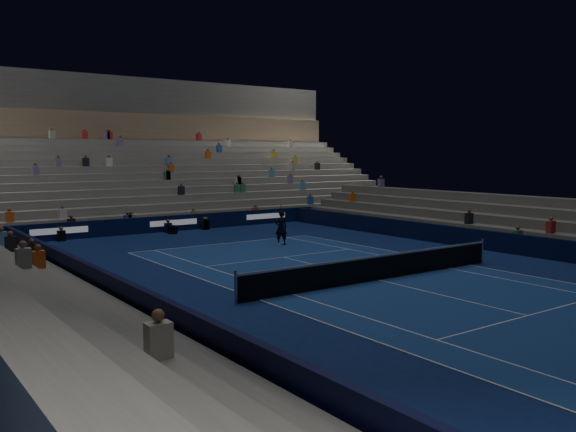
# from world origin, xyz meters

# --- Properties ---
(ground) EXTENTS (90.00, 90.00, 0.00)m
(ground) POSITION_xyz_m (0.00, 0.00, 0.00)
(ground) COLOR #0D1E52
(ground) RESTS_ON ground
(court_surface) EXTENTS (10.97, 23.77, 0.01)m
(court_surface) POSITION_xyz_m (0.00, 0.00, 0.01)
(court_surface) COLOR navy
(court_surface) RESTS_ON ground
(sponsor_barrier_far) EXTENTS (44.00, 0.25, 1.00)m
(sponsor_barrier_far) POSITION_xyz_m (0.00, 18.50, 0.50)
(sponsor_barrier_far) COLOR #081133
(sponsor_barrier_far) RESTS_ON ground
(sponsor_barrier_east) EXTENTS (0.25, 37.00, 1.00)m
(sponsor_barrier_east) POSITION_xyz_m (9.70, 0.00, 0.50)
(sponsor_barrier_east) COLOR black
(sponsor_barrier_east) RESTS_ON ground
(sponsor_barrier_west) EXTENTS (0.25, 37.00, 1.00)m
(sponsor_barrier_west) POSITION_xyz_m (-9.70, 0.00, 0.50)
(sponsor_barrier_west) COLOR black
(sponsor_barrier_west) RESTS_ON ground
(grandstand_main) EXTENTS (44.00, 15.20, 11.20)m
(grandstand_main) POSITION_xyz_m (0.00, 27.90, 3.38)
(grandstand_main) COLOR slate
(grandstand_main) RESTS_ON ground
(grandstand_east) EXTENTS (5.00, 37.00, 2.50)m
(grandstand_east) POSITION_xyz_m (13.17, 0.00, 0.92)
(grandstand_east) COLOR #5E5E5A
(grandstand_east) RESTS_ON ground
(grandstand_west) EXTENTS (5.00, 37.00, 2.50)m
(grandstand_west) POSITION_xyz_m (-13.17, 0.00, 0.92)
(grandstand_west) COLOR slate
(grandstand_west) RESTS_ON ground
(tennis_net) EXTENTS (12.90, 0.10, 1.10)m
(tennis_net) POSITION_xyz_m (0.00, 0.00, 0.50)
(tennis_net) COLOR #B2B2B7
(tennis_net) RESTS_ON ground
(tennis_player) EXTENTS (0.78, 0.62, 1.86)m
(tennis_player) POSITION_xyz_m (2.18, 9.67, 0.93)
(tennis_player) COLOR black
(tennis_player) RESTS_ON ground
(broadcast_camera) EXTENTS (0.54, 0.90, 0.52)m
(broadcast_camera) POSITION_xyz_m (-0.57, 17.29, 0.27)
(broadcast_camera) COLOR black
(broadcast_camera) RESTS_ON ground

